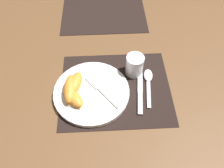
{
  "coord_description": "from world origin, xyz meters",
  "views": [
    {
      "loc": [
        -0.04,
        -0.46,
        0.68
      ],
      "look_at": [
        -0.01,
        0.0,
        0.02
      ],
      "focal_mm": 35.0,
      "sensor_mm": 36.0,
      "label": 1
    }
  ],
  "objects_px": {
    "knife": "(140,89)",
    "fork": "(100,89)",
    "plate": "(92,92)",
    "citrus_wedge_1": "(70,89)",
    "spoon": "(148,80)",
    "citrus_wedge_2": "(74,98)",
    "juice_glass": "(134,66)",
    "citrus_wedge_0": "(75,85)"
  },
  "relations": [
    {
      "from": "knife",
      "to": "spoon",
      "type": "relative_size",
      "value": 1.29
    },
    {
      "from": "plate",
      "to": "citrus_wedge_2",
      "type": "xyz_separation_m",
      "value": [
        -0.06,
        -0.04,
        0.02
      ]
    },
    {
      "from": "plate",
      "to": "citrus_wedge_0",
      "type": "xyz_separation_m",
      "value": [
        -0.06,
        0.02,
        0.03
      ]
    },
    {
      "from": "knife",
      "to": "citrus_wedge_1",
      "type": "height_order",
      "value": "citrus_wedge_1"
    },
    {
      "from": "fork",
      "to": "knife",
      "type": "bearing_deg",
      "value": 1.39
    },
    {
      "from": "knife",
      "to": "citrus_wedge_2",
      "type": "height_order",
      "value": "citrus_wedge_2"
    },
    {
      "from": "juice_glass",
      "to": "citrus_wedge_1",
      "type": "distance_m",
      "value": 0.26
    },
    {
      "from": "plate",
      "to": "citrus_wedge_1",
      "type": "bearing_deg",
      "value": -179.21
    },
    {
      "from": "juice_glass",
      "to": "citrus_wedge_0",
      "type": "relative_size",
      "value": 0.71
    },
    {
      "from": "knife",
      "to": "citrus_wedge_2",
      "type": "distance_m",
      "value": 0.24
    },
    {
      "from": "knife",
      "to": "fork",
      "type": "xyz_separation_m",
      "value": [
        -0.15,
        -0.0,
        0.02
      ]
    },
    {
      "from": "plate",
      "to": "juice_glass",
      "type": "relative_size",
      "value": 3.33
    },
    {
      "from": "plate",
      "to": "knife",
      "type": "bearing_deg",
      "value": 2.57
    },
    {
      "from": "plate",
      "to": "juice_glass",
      "type": "xyz_separation_m",
      "value": [
        0.16,
        0.09,
        0.03
      ]
    },
    {
      "from": "knife",
      "to": "citrus_wedge_2",
      "type": "xyz_separation_m",
      "value": [
        -0.24,
        -0.04,
        0.03
      ]
    },
    {
      "from": "plate",
      "to": "juice_glass",
      "type": "distance_m",
      "value": 0.19
    },
    {
      "from": "spoon",
      "to": "knife",
      "type": "bearing_deg",
      "value": -133.77
    },
    {
      "from": "fork",
      "to": "citrus_wedge_2",
      "type": "xyz_separation_m",
      "value": [
        -0.09,
        -0.04,
        0.01
      ]
    },
    {
      "from": "plate",
      "to": "citrus_wedge_2",
      "type": "bearing_deg",
      "value": -149.21
    },
    {
      "from": "spoon",
      "to": "fork",
      "type": "bearing_deg",
      "value": -167.4
    },
    {
      "from": "plate",
      "to": "citrus_wedge_2",
      "type": "distance_m",
      "value": 0.07
    },
    {
      "from": "juice_glass",
      "to": "citrus_wedge_1",
      "type": "bearing_deg",
      "value": -158.69
    },
    {
      "from": "knife",
      "to": "citrus_wedge_1",
      "type": "distance_m",
      "value": 0.26
    },
    {
      "from": "spoon",
      "to": "citrus_wedge_1",
      "type": "xyz_separation_m",
      "value": [
        -0.29,
        -0.05,
        0.03
      ]
    },
    {
      "from": "citrus_wedge_1",
      "to": "citrus_wedge_2",
      "type": "relative_size",
      "value": 1.2
    },
    {
      "from": "plate",
      "to": "fork",
      "type": "relative_size",
      "value": 1.84
    },
    {
      "from": "fork",
      "to": "citrus_wedge_1",
      "type": "distance_m",
      "value": 0.11
    },
    {
      "from": "juice_glass",
      "to": "plate",
      "type": "bearing_deg",
      "value": -150.9
    },
    {
      "from": "plate",
      "to": "citrus_wedge_0",
      "type": "height_order",
      "value": "citrus_wedge_0"
    },
    {
      "from": "fork",
      "to": "citrus_wedge_0",
      "type": "xyz_separation_m",
      "value": [
        -0.09,
        0.01,
        0.01
      ]
    },
    {
      "from": "citrus_wedge_0",
      "to": "knife",
      "type": "bearing_deg",
      "value": -1.91
    },
    {
      "from": "juice_glass",
      "to": "citrus_wedge_2",
      "type": "distance_m",
      "value": 0.26
    },
    {
      "from": "spoon",
      "to": "citrus_wedge_1",
      "type": "height_order",
      "value": "citrus_wedge_1"
    },
    {
      "from": "fork",
      "to": "citrus_wedge_0",
      "type": "height_order",
      "value": "citrus_wedge_0"
    },
    {
      "from": "spoon",
      "to": "fork",
      "type": "height_order",
      "value": "fork"
    },
    {
      "from": "fork",
      "to": "citrus_wedge_2",
      "type": "bearing_deg",
      "value": -156.35
    },
    {
      "from": "knife",
      "to": "citrus_wedge_2",
      "type": "bearing_deg",
      "value": -169.7
    },
    {
      "from": "spoon",
      "to": "citrus_wedge_2",
      "type": "bearing_deg",
      "value": -163.59
    },
    {
      "from": "spoon",
      "to": "plate",
      "type": "bearing_deg",
      "value": -168.06
    },
    {
      "from": "knife",
      "to": "fork",
      "type": "distance_m",
      "value": 0.15
    },
    {
      "from": "citrus_wedge_1",
      "to": "citrus_wedge_2",
      "type": "xyz_separation_m",
      "value": [
        0.01,
        -0.03,
        -0.0
      ]
    },
    {
      "from": "spoon",
      "to": "citrus_wedge_2",
      "type": "height_order",
      "value": "citrus_wedge_2"
    }
  ]
}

